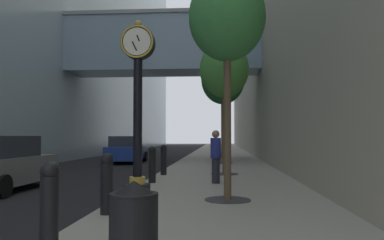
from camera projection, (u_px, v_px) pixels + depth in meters
name	position (u px, v px, depth m)	size (l,w,h in m)	color
ground_plane	(185.00, 159.00, 28.51)	(110.00, 110.00, 0.00)	black
sidewalk_right	(220.00, 156.00, 31.31)	(5.18, 80.00, 0.14)	#9E998E
street_clock	(138.00, 100.00, 9.59)	(0.84, 0.55, 4.42)	black
bollard_nearest	(49.00, 206.00, 5.04)	(0.25, 0.25, 1.20)	black
bollard_second	(107.00, 182.00, 7.59)	(0.25, 0.25, 1.20)	black
bollard_fourth	(152.00, 164.00, 12.70)	(0.25, 0.25, 1.20)	black
bollard_fifth	(164.00, 159.00, 15.25)	(0.25, 0.25, 1.20)	black
street_tree_near	(227.00, 19.00, 9.41)	(1.87, 1.87, 5.49)	#333335
street_tree_mid_near	(224.00, 70.00, 15.71)	(1.99, 1.99, 5.37)	#333335
street_tree_mid_far	(223.00, 80.00, 22.04)	(2.46, 2.46, 6.16)	#333335
street_tree_far	(222.00, 81.00, 28.38)	(2.74, 2.74, 7.12)	#333335
trash_bin	(134.00, 229.00, 4.12)	(0.53, 0.53, 1.05)	black
pedestrian_walking	(216.00, 155.00, 12.57)	(0.41, 0.50, 1.71)	#23232D
car_blue_near	(127.00, 150.00, 24.12)	(2.15, 4.45, 1.66)	navy
car_grey_mid	(0.00, 164.00, 11.79)	(2.14, 4.09, 1.67)	slate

